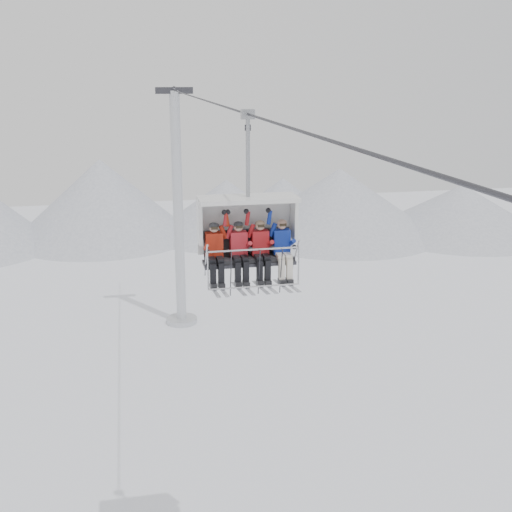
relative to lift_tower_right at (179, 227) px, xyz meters
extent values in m
cone|color=silver|center=(-5.00, 22.00, -2.28)|extent=(16.00, 16.00, 7.00)
cone|color=silver|center=(6.00, 21.00, -3.28)|extent=(14.00, 14.00, 5.00)
cone|color=silver|center=(16.00, 19.00, -2.78)|extent=(18.00, 18.00, 6.00)
cone|color=silver|center=(27.00, 17.00, -3.53)|extent=(16.00, 16.00, 4.50)
cone|color=silver|center=(12.00, 24.00, -3.53)|extent=(12.00, 12.00, 4.50)
cylinder|color=silver|center=(0.00, 0.00, 0.87)|extent=(0.56, 0.56, 13.30)
cylinder|color=silver|center=(0.00, 0.00, -5.63)|extent=(1.80, 1.80, 0.30)
cube|color=#323237|center=(0.00, 0.00, 7.52)|extent=(2.00, 0.35, 0.35)
cylinder|color=#323237|center=(0.00, -22.00, 7.52)|extent=(0.06, 50.00, 0.06)
cube|color=black|center=(0.00, -21.17, 4.17)|extent=(2.08, 0.55, 0.10)
cube|color=black|center=(0.00, -20.91, 4.52)|extent=(2.08, 0.10, 0.61)
cube|color=#323237|center=(0.00, -21.17, 4.08)|extent=(2.18, 0.60, 0.08)
cube|color=silver|center=(0.00, -20.69, 4.90)|extent=(2.32, 0.10, 1.38)
cube|color=silver|center=(0.00, -21.09, 5.59)|extent=(2.32, 0.90, 0.10)
cylinder|color=#BABABF|center=(0.00, -21.72, 4.54)|extent=(2.12, 0.04, 0.04)
cylinder|color=#BABABF|center=(0.00, -21.79, 3.67)|extent=(2.12, 0.04, 0.04)
cylinder|color=gray|center=(0.00, -21.07, 6.56)|extent=(0.10, 0.10, 1.93)
cube|color=gray|center=(0.00, -21.07, 7.52)|extent=(0.30, 0.18, 0.22)
cube|color=#A8210F|center=(-0.82, -21.13, 4.54)|extent=(0.40, 0.27, 0.59)
sphere|color=tan|center=(-0.82, -21.17, 4.96)|extent=(0.22, 0.22, 0.22)
cube|color=black|center=(-0.92, -21.57, 3.98)|extent=(0.13, 0.15, 0.47)
cube|color=black|center=(-0.73, -21.57, 3.98)|extent=(0.13, 0.15, 0.47)
cube|color=silver|center=(-0.92, -21.67, 3.61)|extent=(0.09, 1.69, 0.26)
cube|color=silver|center=(-0.73, -21.67, 3.61)|extent=(0.09, 1.69, 0.26)
cube|color=#B52029|center=(-0.25, -21.13, 4.54)|extent=(0.40, 0.27, 0.59)
sphere|color=tan|center=(-0.25, -21.17, 4.96)|extent=(0.22, 0.22, 0.22)
cube|color=black|center=(-0.34, -21.57, 3.98)|extent=(0.13, 0.15, 0.47)
cube|color=black|center=(-0.15, -21.57, 3.98)|extent=(0.13, 0.15, 0.47)
cube|color=silver|center=(-0.34, -21.67, 3.61)|extent=(0.09, 1.69, 0.26)
cube|color=silver|center=(-0.15, -21.67, 3.61)|extent=(0.09, 1.69, 0.26)
cube|color=#AC191E|center=(0.27, -21.13, 4.54)|extent=(0.40, 0.27, 0.59)
sphere|color=tan|center=(0.27, -21.17, 4.96)|extent=(0.22, 0.22, 0.22)
cube|color=black|center=(0.17, -21.57, 3.98)|extent=(0.13, 0.15, 0.47)
cube|color=black|center=(0.36, -21.57, 3.98)|extent=(0.13, 0.15, 0.47)
cube|color=silver|center=(0.17, -21.67, 3.61)|extent=(0.09, 1.69, 0.26)
cube|color=silver|center=(0.36, -21.67, 3.61)|extent=(0.09, 1.69, 0.26)
cube|color=navy|center=(0.79, -21.13, 4.54)|extent=(0.40, 0.27, 0.59)
sphere|color=tan|center=(0.79, -21.17, 4.96)|extent=(0.22, 0.22, 0.22)
cube|color=silver|center=(0.70, -21.57, 3.98)|extent=(0.13, 0.15, 0.47)
cube|color=silver|center=(0.89, -21.57, 3.98)|extent=(0.13, 0.15, 0.47)
cube|color=silver|center=(0.70, -21.67, 3.61)|extent=(0.09, 1.69, 0.26)
cube|color=silver|center=(0.89, -21.67, 3.61)|extent=(0.09, 1.69, 0.26)
camera|label=1|loc=(-2.75, -35.51, 8.40)|focal=45.00mm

